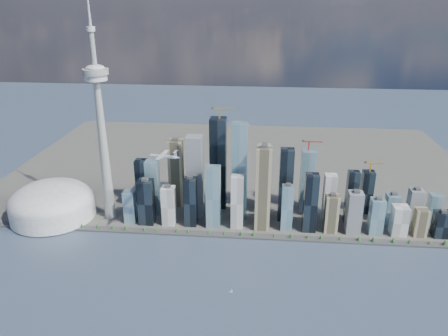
# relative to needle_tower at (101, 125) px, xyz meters

# --- Properties ---
(ground) EXTENTS (4000.00, 4000.00, 0.00)m
(ground) POSITION_rel_needle_tower_xyz_m (300.00, -310.00, -235.84)
(ground) COLOR #2F3F52
(ground) RESTS_ON ground
(seawall) EXTENTS (1100.00, 22.00, 4.00)m
(seawall) POSITION_rel_needle_tower_xyz_m (300.00, -60.00, -233.84)
(seawall) COLOR #383838
(seawall) RESTS_ON ground
(land) EXTENTS (1400.00, 900.00, 3.00)m
(land) POSITION_rel_needle_tower_xyz_m (300.00, 390.00, -234.34)
(land) COLOR #4C4C47
(land) RESTS_ON ground
(shoreline_trees) EXTENTS (960.53, 7.20, 8.80)m
(shoreline_trees) POSITION_rel_needle_tower_xyz_m (300.00, -60.00, -227.06)
(shoreline_trees) COLOR #3F2D1E
(shoreline_trees) RESTS_ON seawall
(skyscraper_cluster) EXTENTS (736.00, 142.00, 258.33)m
(skyscraper_cluster) POSITION_rel_needle_tower_xyz_m (359.62, 26.82, -155.67)
(skyscraper_cluster) COLOR black
(skyscraper_cluster) RESTS_ON land
(needle_tower) EXTENTS (56.00, 56.00, 550.50)m
(needle_tower) POSITION_rel_needle_tower_xyz_m (0.00, 0.00, 0.00)
(needle_tower) COLOR gray
(needle_tower) RESTS_ON land
(dome_stadium) EXTENTS (200.00, 200.00, 86.00)m
(dome_stadium) POSITION_rel_needle_tower_xyz_m (-140.00, -10.00, -196.40)
(dome_stadium) COLOR silver
(dome_stadium) RESTS_ON land
(airplane) EXTENTS (65.37, 57.99, 15.94)m
(airplane) POSITION_rel_needle_tower_xyz_m (169.35, -118.22, -25.96)
(airplane) COLOR silver
(airplane) RESTS_ON ground
(sailboat_west) EXTENTS (6.55, 1.98, 9.10)m
(sailboat_west) POSITION_rel_needle_tower_xyz_m (316.64, -260.23, -232.92)
(sailboat_west) COLOR white
(sailboat_west) RESTS_ON ground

